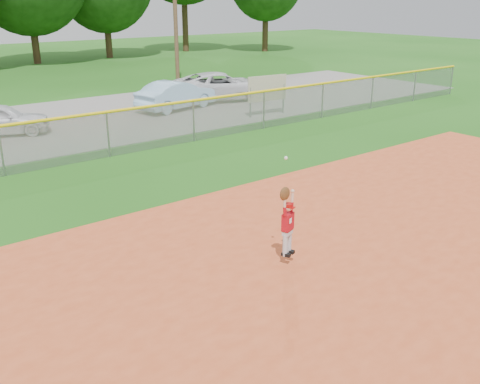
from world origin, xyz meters
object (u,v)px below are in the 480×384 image
car_blue (176,95)px  ballplayer (287,221)px  car_white_b (221,86)px  sponsor_sign (267,89)px  car_white_a (0,119)px

car_blue → ballplayer: 16.01m
car_white_b → sponsor_sign: bearing=-170.2°
car_white_a → sponsor_sign: bearing=-87.2°
car_white_a → sponsor_sign: sponsor_sign is taller
sponsor_sign → car_white_a: bearing=161.7°
car_blue → sponsor_sign: bearing=-158.4°
car_blue → ballplayer: bearing=143.6°
car_white_a → car_white_b: (10.95, 0.85, 0.10)m
ballplayer → car_blue: bearing=66.3°
car_white_a → car_white_b: 10.98m
car_white_b → sponsor_sign: 4.35m
ballplayer → car_white_b: bearing=58.3°
car_white_a → ballplayer: size_ratio=1.73×
car_blue → ballplayer: (-6.44, -14.66, 0.26)m
car_white_b → car_white_a: bearing=111.8°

